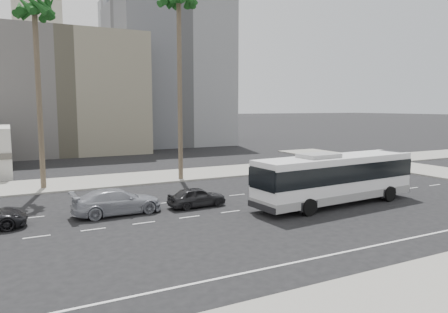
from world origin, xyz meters
TOP-DOWN VIEW (x-y plane):
  - ground at (0.00, 0.00)m, footprint 700.00×700.00m
  - sidewalk_north at (0.00, 15.50)m, footprint 120.00×7.00m
  - midrise_beige_west at (-12.00, 45.00)m, footprint 24.00×18.00m
  - midrise_gray_center at (8.00, 52.00)m, footprint 20.00×20.00m
  - civic_tower at (-2.00, 250.00)m, footprint 42.00×42.00m
  - highrise_right at (45.00, 230.00)m, footprint 26.00×26.00m
  - highrise_far at (70.00, 260.00)m, footprint 22.00×22.00m
  - city_bus at (1.83, -1.50)m, footprint 13.46×3.96m
  - car_a at (-7.43, 2.40)m, footprint 1.84×4.22m
  - car_b at (-12.93, 2.94)m, footprint 2.57×5.91m
  - palm_near at (-4.52, 13.01)m, footprint 5.47×5.47m
  - palm_mid at (-16.69, 14.12)m, footprint 5.31×5.31m

SIDE VIEW (x-z plane):
  - ground at x=0.00m, z-range 0.00..0.00m
  - sidewalk_north at x=0.00m, z-range 0.00..0.15m
  - car_a at x=-7.43m, z-range 0.00..1.41m
  - car_b at x=-12.93m, z-range 0.00..1.69m
  - city_bus at x=1.83m, z-range 0.10..3.91m
  - midrise_beige_west at x=-12.00m, z-range 0.00..18.00m
  - midrise_gray_center at x=8.00m, z-range 0.00..26.00m
  - palm_mid at x=-16.69m, z-range 6.55..22.95m
  - palm_near at x=-4.52m, z-range 7.47..25.86m
  - highrise_far at x=70.00m, z-range 0.00..60.00m
  - highrise_right at x=45.00m, z-range 0.00..70.00m
  - civic_tower at x=-2.00m, z-range -25.67..103.33m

